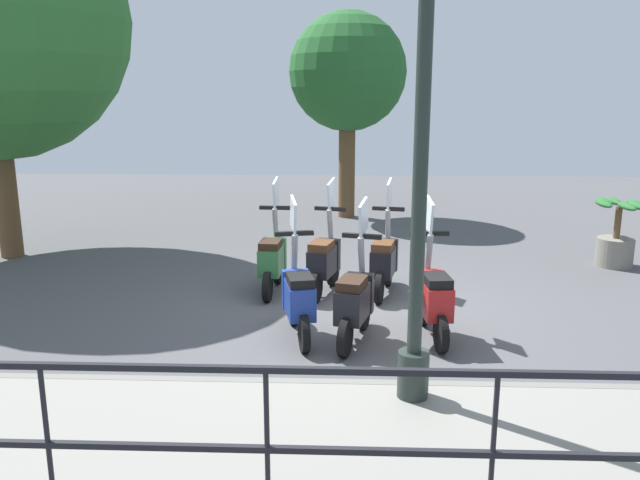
{
  "coord_description": "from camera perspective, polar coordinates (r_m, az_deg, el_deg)",
  "views": [
    {
      "loc": [
        -7.27,
        0.2,
        2.62
      ],
      "look_at": [
        0.2,
        0.5,
        0.9
      ],
      "focal_mm": 35.0,
      "sensor_mm": 36.0,
      "label": 1
    }
  ],
  "objects": [
    {
      "name": "scooter_far_0",
      "position": [
        8.43,
        5.9,
        -1.8
      ],
      "size": [
        1.22,
        0.49,
        1.54
      ],
      "rotation": [
        0.0,
        0.0,
        -0.21
      ],
      "color": "black",
      "rests_on": "ground_plane"
    },
    {
      "name": "potted_palm",
      "position": [
        10.86,
        25.44,
        0.13
      ],
      "size": [
        1.06,
        0.66,
        1.05
      ],
      "color": "slate",
      "rests_on": "ground_plane"
    },
    {
      "name": "scooter_near_0",
      "position": [
        6.98,
        10.29,
        -5.08
      ],
      "size": [
        1.23,
        0.44,
        1.54
      ],
      "rotation": [
        0.0,
        0.0,
        0.1
      ],
      "color": "black",
      "rests_on": "ground_plane"
    },
    {
      "name": "scooter_far_2",
      "position": [
        8.49,
        -4.36,
        -1.66
      ],
      "size": [
        1.23,
        0.44,
        1.54
      ],
      "rotation": [
        0.0,
        0.0,
        -0.06
      ],
      "color": "black",
      "rests_on": "ground_plane"
    },
    {
      "name": "ground_plane",
      "position": [
        7.73,
        3.67,
        -6.88
      ],
      "size": [
        28.0,
        28.0,
        0.0
      ],
      "primitive_type": "plane",
      "color": "#4C4C4F"
    },
    {
      "name": "scooter_near_2",
      "position": [
        6.88,
        -2.0,
        -5.15
      ],
      "size": [
        1.22,
        0.5,
        1.54
      ],
      "rotation": [
        0.0,
        0.0,
        0.22
      ],
      "color": "black",
      "rests_on": "ground_plane"
    },
    {
      "name": "scooter_near_1",
      "position": [
        6.77,
        3.22,
        -5.48
      ],
      "size": [
        1.21,
        0.52,
        1.54
      ],
      "rotation": [
        0.0,
        0.0,
        -0.26
      ],
      "color": "black",
      "rests_on": "ground_plane"
    },
    {
      "name": "fence_railing",
      "position": [
        3.53,
        5.49,
        -16.4
      ],
      "size": [
        0.04,
        16.03,
        1.07
      ],
      "color": "black",
      "rests_on": "promenade_walkway"
    },
    {
      "name": "scooter_far_1",
      "position": [
        8.39,
        0.41,
        -1.8
      ],
      "size": [
        1.21,
        0.52,
        1.54
      ],
      "rotation": [
        0.0,
        0.0,
        -0.26
      ],
      "color": "black",
      "rests_on": "ground_plane"
    },
    {
      "name": "promenade_walkway",
      "position": [
        4.85,
        4.57,
        -18.78
      ],
      "size": [
        2.2,
        20.0,
        0.15
      ],
      "color": "gray",
      "rests_on": "ground_plane"
    },
    {
      "name": "tree_distant",
      "position": [
        13.76,
        2.55,
        14.99
      ],
      "size": [
        2.52,
        2.52,
        4.41
      ],
      "color": "brown",
      "rests_on": "ground_plane"
    },
    {
      "name": "lamp_post_near",
      "position": [
        4.94,
        9.15,
        5.75
      ],
      "size": [
        0.26,
        0.9,
        4.21
      ],
      "color": "#232D28",
      "rests_on": "promenade_walkway"
    }
  ]
}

